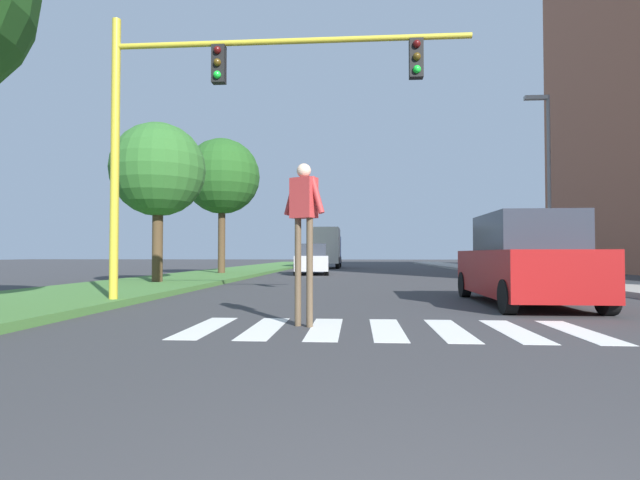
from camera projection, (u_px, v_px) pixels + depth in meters
name	position (u px, v px, depth m)	size (l,w,h in m)	color
ground_plane	(364.00, 272.00, 30.83)	(140.00, 140.00, 0.00)	#38383A
crosswalk	(387.00, 329.00, 7.19)	(5.85, 2.20, 0.01)	silver
median_strip	(239.00, 271.00, 29.39)	(4.37, 64.00, 0.15)	#477A38
tree_mid	(158.00, 170.00, 17.12)	(3.24, 3.24, 5.51)	#4C3823
tree_far	(222.00, 177.00, 25.08)	(3.83, 3.83, 6.83)	#4C3823
sidewalk_right	(503.00, 272.00, 28.25)	(3.00, 64.00, 0.15)	#9E9991
traffic_light_gantry	(214.00, 102.00, 10.37)	(7.57, 0.30, 6.00)	gold
street_lamp_right	(547.00, 169.00, 20.20)	(1.02, 0.24, 7.50)	slate
pedestrian_performer	(304.00, 217.00, 7.54)	(0.69, 0.45, 2.49)	brown
suv_crossing	(524.00, 262.00, 10.71)	(1.99, 4.61, 1.97)	maroon
sedan_midblock	(312.00, 260.00, 26.97)	(2.12, 4.71, 1.65)	#B7B7BC
truck_box_delivery	(325.00, 247.00, 38.88)	(2.40, 6.20, 3.10)	navy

